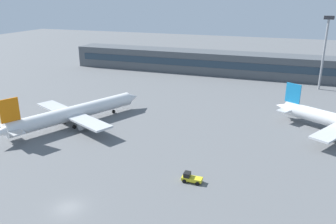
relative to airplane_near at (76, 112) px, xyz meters
name	(u,v)px	position (x,y,z in m)	size (l,w,h in m)	color
ground_plane	(160,122)	(19.70, 8.52, -3.10)	(400.00, 400.00, 0.00)	slate
terminal_building	(213,63)	(19.70, 70.22, 1.41)	(122.88, 12.13, 9.00)	#4C5156
airplane_near	(76,112)	(0.00, 0.00, 0.00)	(27.78, 38.54, 10.15)	white
baggage_tug_yellow	(191,178)	(35.43, -17.56, -2.30)	(3.62, 1.85, 1.75)	yellow
floodlight_tower_west	(325,48)	(60.16, 57.59, 11.33)	(3.20, 0.80, 24.84)	gray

